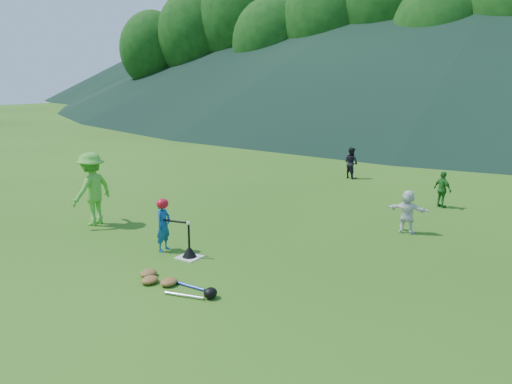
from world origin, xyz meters
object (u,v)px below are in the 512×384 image
Objects in this scene: fielder_c at (442,190)px; batting_tee at (189,252)px; home_plate at (190,257)px; fielder_d at (408,212)px; fielder_b at (351,163)px; batter_child at (163,225)px; equipment_pile at (168,282)px; adult_coach at (92,189)px.

fielder_c is 1.53× the size of batting_tee.
home_plate is 5.24m from fielder_d.
batter_child is at bearing 110.17° from fielder_b.
fielder_c is 2.92m from fielder_d.
fielder_d is 6.00m from equipment_pile.
batter_child is 9.57m from fielder_b.
home_plate is 0.25× the size of equipment_pile.
fielder_c is at bearing -95.93° from fielder_d.
fielder_b is 6.64m from fielder_d.
batter_child is at bearing 74.43° from adult_coach.
batter_child is 1.95m from equipment_pile.
fielder_d is 1.54× the size of batting_tee.
home_plate is 0.25× the size of adult_coach.
batter_child reaches higher than fielder_d.
adult_coach is 2.68× the size of batting_tee.
adult_coach reaches higher than fielder_c.
batting_tee is 1.43m from equipment_pile.
adult_coach is at bearing 92.87° from fielder_b.
fielder_d is at bearing 64.13° from equipment_pile.
fielder_d is at bearing -51.54° from batter_child.
fielder_b is at bearing 92.85° from home_plate.
batting_tee is at bearing 114.55° from fielder_b.
batter_child is 0.62× the size of equipment_pile.
equipment_pile is (0.61, -1.29, -0.06)m from batting_tee.
batter_child is 0.85m from batting_tee.
fielder_b is at bearing 92.85° from batting_tee.
fielder_d reaches higher than equipment_pile.
fielder_d is (-0.12, -2.92, 0.00)m from fielder_c.
fielder_c is 0.99× the size of fielder_d.
home_plate is 0.66× the size of batting_tee.
adult_coach is at bearing 171.52° from batting_tee.
home_plate is at bearing 114.55° from fielder_b.
equipment_pile is at bearing 117.41° from fielder_b.
fielder_d is (3.22, 4.10, 0.51)m from home_plate.
fielder_c is at bearing -37.57° from batter_child.
fielder_c is (3.82, -2.59, -0.05)m from fielder_b.
adult_coach reaches higher than fielder_d.
adult_coach is at bearing 156.49° from equipment_pile.
batter_child is at bearing 176.75° from batting_tee.
fielder_b reaches higher than fielder_c.
adult_coach is at bearing 24.15° from fielder_d.
equipment_pile is (1.09, -10.90, -0.50)m from fielder_b.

